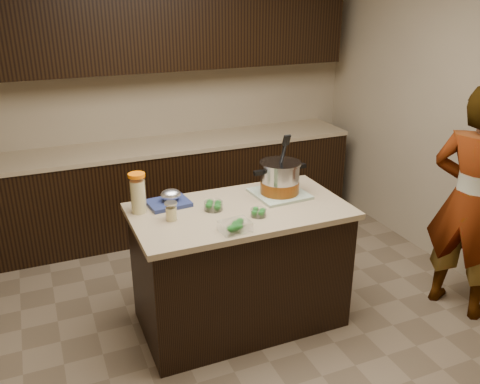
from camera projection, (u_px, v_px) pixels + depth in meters
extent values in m
plane|color=brown|center=(240.00, 319.00, 3.77)|extent=(4.00, 4.00, 0.00)
cube|color=tan|center=(161.00, 90.00, 4.97)|extent=(4.00, 0.04, 2.70)
cube|color=tan|center=(475.00, 116.00, 3.98)|extent=(0.04, 4.00, 2.70)
cube|color=black|center=(174.00, 188.00, 5.06)|extent=(3.60, 0.60, 0.86)
cube|color=tan|center=(172.00, 145.00, 4.89)|extent=(3.60, 0.63, 0.04)
cube|color=black|center=(162.00, 27.00, 4.59)|extent=(3.60, 0.35, 0.75)
cube|color=black|center=(240.00, 269.00, 3.61)|extent=(1.40, 0.75, 0.86)
cube|color=tan|center=(240.00, 211.00, 3.44)|extent=(1.46, 0.81, 0.04)
cube|color=#567750|center=(279.00, 194.00, 3.65)|extent=(0.38, 0.38, 0.02)
cylinder|color=#B7B7BC|center=(280.00, 178.00, 3.60)|extent=(0.28, 0.28, 0.22)
cylinder|color=brown|center=(280.00, 187.00, 3.63)|extent=(0.29, 0.29, 0.09)
cylinder|color=#B7B7BC|center=(280.00, 163.00, 3.56)|extent=(0.31, 0.31, 0.01)
cube|color=black|center=(259.00, 173.00, 3.51)|extent=(0.07, 0.04, 0.03)
cube|color=black|center=(301.00, 166.00, 3.65)|extent=(0.07, 0.04, 0.03)
cylinder|color=black|center=(283.00, 156.00, 3.51)|extent=(0.03, 0.12, 0.27)
cylinder|color=#D2C180|center=(138.00, 197.00, 3.33)|extent=(0.10, 0.10, 0.22)
cylinder|color=white|center=(138.00, 195.00, 3.33)|extent=(0.11, 0.11, 0.25)
cylinder|color=orange|center=(136.00, 175.00, 3.28)|extent=(0.12, 0.12, 0.02)
cylinder|color=#D2C180|center=(171.00, 214.00, 3.24)|extent=(0.08, 0.08, 0.09)
cylinder|color=white|center=(171.00, 212.00, 3.24)|extent=(0.09, 0.09, 0.11)
cylinder|color=silver|center=(171.00, 203.00, 3.21)|extent=(0.09, 0.09, 0.02)
cylinder|color=silver|center=(213.00, 206.00, 3.40)|extent=(0.13, 0.13, 0.06)
cylinder|color=silver|center=(258.00, 213.00, 3.31)|extent=(0.12, 0.12, 0.05)
cube|color=silver|center=(235.00, 226.00, 3.10)|extent=(0.20, 0.15, 0.07)
cube|color=navy|center=(169.00, 203.00, 3.48)|extent=(0.30, 0.25, 0.03)
ellipsoid|color=silver|center=(171.00, 196.00, 3.47)|extent=(0.14, 0.12, 0.08)
imported|color=gray|center=(472.00, 203.00, 3.62)|extent=(0.61, 0.73, 1.72)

